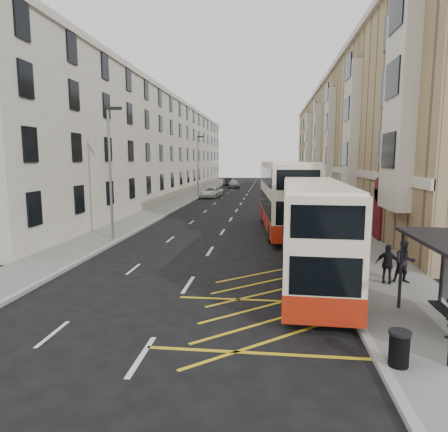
# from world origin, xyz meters

# --- Properties ---
(ground) EXTENTS (200.00, 200.00, 0.00)m
(ground) POSITION_xyz_m (0.00, 0.00, 0.00)
(ground) COLOR black
(ground) RESTS_ON ground
(pavement_right) EXTENTS (4.00, 120.00, 0.15)m
(pavement_right) POSITION_xyz_m (8.00, 30.00, 0.07)
(pavement_right) COLOR slate
(pavement_right) RESTS_ON ground
(pavement_left) EXTENTS (3.00, 120.00, 0.15)m
(pavement_left) POSITION_xyz_m (-7.50, 30.00, 0.07)
(pavement_left) COLOR slate
(pavement_left) RESTS_ON ground
(kerb_right) EXTENTS (0.25, 120.00, 0.15)m
(kerb_right) POSITION_xyz_m (6.00, 30.00, 0.07)
(kerb_right) COLOR #979792
(kerb_right) RESTS_ON ground
(kerb_left) EXTENTS (0.25, 120.00, 0.15)m
(kerb_left) POSITION_xyz_m (-6.00, 30.00, 0.07)
(kerb_left) COLOR #979792
(kerb_left) RESTS_ON ground
(road_markings) EXTENTS (10.00, 110.00, 0.01)m
(road_markings) POSITION_xyz_m (0.00, 45.00, 0.01)
(road_markings) COLOR silver
(road_markings) RESTS_ON ground
(terrace_right) EXTENTS (10.75, 79.00, 15.25)m
(terrace_right) POSITION_xyz_m (14.88, 45.38, 7.52)
(terrace_right) COLOR tan
(terrace_right) RESTS_ON ground
(terrace_left) EXTENTS (9.18, 79.00, 13.25)m
(terrace_left) POSITION_xyz_m (-13.43, 45.50, 6.52)
(terrace_left) COLOR beige
(terrace_left) RESTS_ON ground
(guard_railing) EXTENTS (0.06, 6.56, 1.01)m
(guard_railing) POSITION_xyz_m (6.25, 5.75, 0.86)
(guard_railing) COLOR #B31C07
(guard_railing) RESTS_ON pavement_right
(street_lamp_near) EXTENTS (0.93, 0.18, 8.00)m
(street_lamp_near) POSITION_xyz_m (-6.35, 12.00, 4.64)
(street_lamp_near) COLOR slate
(street_lamp_near) RESTS_ON pavement_left
(street_lamp_far) EXTENTS (0.93, 0.18, 8.00)m
(street_lamp_far) POSITION_xyz_m (-6.35, 42.00, 4.64)
(street_lamp_far) COLOR slate
(street_lamp_far) RESTS_ON pavement_left
(double_decker_front) EXTENTS (2.75, 10.45, 4.14)m
(double_decker_front) POSITION_xyz_m (5.00, 4.86, 2.11)
(double_decker_front) COLOR beige
(double_decker_front) RESTS_ON ground
(double_decker_rear) EXTENTS (3.69, 12.41, 4.88)m
(double_decker_rear) POSITION_xyz_m (4.33, 16.73, 2.49)
(double_decker_rear) COLOR beige
(double_decker_rear) RESTS_ON ground
(litter_bin) EXTENTS (0.52, 0.52, 0.87)m
(litter_bin) POSITION_xyz_m (6.35, -2.03, 0.60)
(litter_bin) COLOR black
(litter_bin) RESTS_ON pavement_right
(pedestrian_mid) EXTENTS (0.84, 0.66, 1.71)m
(pedestrian_mid) POSITION_xyz_m (8.62, 4.78, 1.00)
(pedestrian_mid) COLOR black
(pedestrian_mid) RESTS_ON pavement_right
(pedestrian_far) EXTENTS (1.00, 0.68, 1.58)m
(pedestrian_far) POSITION_xyz_m (7.93, 4.57, 0.94)
(pedestrian_far) COLOR black
(pedestrian_far) RESTS_ON pavement_right
(white_van) EXTENTS (3.10, 5.30, 1.39)m
(white_van) POSITION_xyz_m (-4.49, 41.23, 0.69)
(white_van) COLOR white
(white_van) RESTS_ON ground
(car_silver) EXTENTS (2.59, 4.70, 1.51)m
(car_silver) POSITION_xyz_m (-3.12, 59.64, 0.76)
(car_silver) COLOR #97989E
(car_silver) RESTS_ON ground
(car_dark) EXTENTS (2.56, 4.70, 1.47)m
(car_dark) POSITION_xyz_m (-4.81, 66.41, 0.74)
(car_dark) COLOR black
(car_dark) RESTS_ON ground
(car_red) EXTENTS (2.87, 5.53, 1.53)m
(car_red) POSITION_xyz_m (5.17, 57.95, 0.77)
(car_red) COLOR #B00A00
(car_red) RESTS_ON ground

